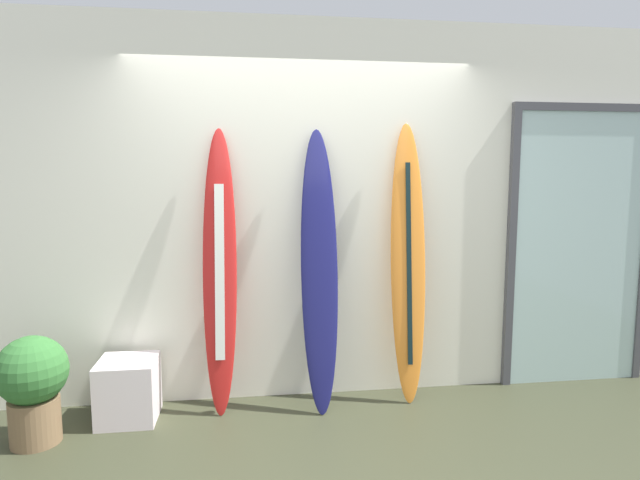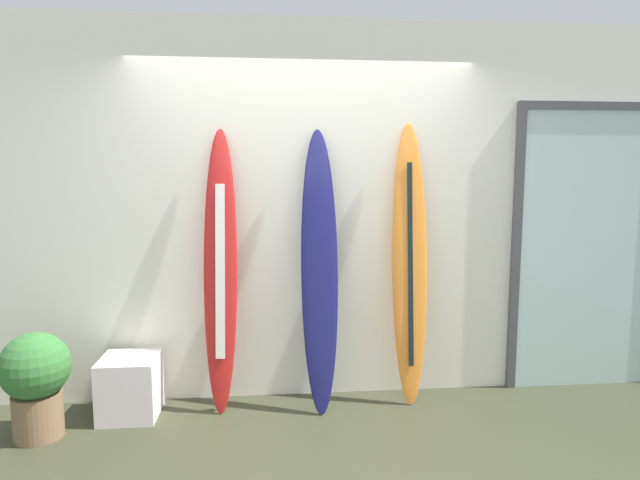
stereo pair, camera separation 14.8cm
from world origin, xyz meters
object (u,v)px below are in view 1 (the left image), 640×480
surfboard_crimson (220,274)px  surfboard_sunset (408,264)px  surfboard_navy (319,271)px  glass_door (579,242)px  display_block_left (128,390)px  potted_plant (33,383)px

surfboard_crimson → surfboard_sunset: size_ratio=0.98×
surfboard_navy → glass_door: size_ratio=0.90×
surfboard_sunset → display_block_left: 2.16m
potted_plant → surfboard_crimson: bearing=16.7°
surfboard_crimson → potted_plant: 1.33m
surfboard_navy → potted_plant: bearing=-170.8°
surfboard_sunset → glass_door: (1.45, 0.15, 0.12)m
surfboard_sunset → glass_door: glass_door is taller
display_block_left → surfboard_sunset: bearing=2.8°
surfboard_sunset → potted_plant: size_ratio=2.99×
surfboard_navy → glass_door: glass_door is taller
glass_door → display_block_left: bearing=-176.0°
surfboard_sunset → display_block_left: bearing=-177.2°
surfboard_crimson → surfboard_sunset: bearing=0.5°
surfboard_crimson → display_block_left: bearing=-172.5°
surfboard_sunset → potted_plant: (-2.51, -0.36, -0.64)m
surfboard_navy → surfboard_sunset: surfboard_sunset is taller
glass_door → surfboard_crimson: bearing=-176.7°
surfboard_crimson → surfboard_navy: size_ratio=1.00×
surfboard_navy → potted_plant: size_ratio=2.92×
display_block_left → potted_plant: size_ratio=0.61×
surfboard_sunset → potted_plant: surfboard_sunset is taller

